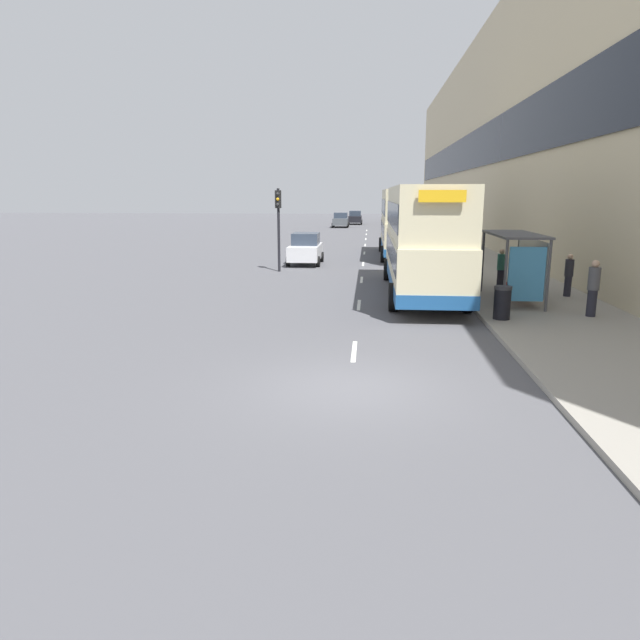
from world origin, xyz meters
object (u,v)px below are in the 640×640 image
at_px(double_decker_bus_ahead, 403,222).
at_px(pedestrian_4, 593,288).
at_px(car_1, 355,218).
at_px(car_2, 306,249).
at_px(traffic_light_far_kerb, 278,216).
at_px(car_0, 341,220).
at_px(pedestrian_1, 569,275).
at_px(pedestrian_3, 501,268).
at_px(double_decker_bus_near, 423,238).
at_px(litter_bin, 502,303).
at_px(bus_shelter, 521,255).
at_px(pedestrian_at_shelter, 476,265).
at_px(pedestrian_2, 524,268).

bearing_deg(double_decker_bus_ahead, pedestrian_4, -74.94).
distance_m(double_decker_bus_ahead, car_1, 41.60).
height_order(car_1, car_2, car_1).
xyz_separation_m(car_2, traffic_light_far_kerb, (-1.03, -3.41, 2.03)).
xyz_separation_m(car_0, pedestrian_1, (11.29, -49.00, 0.10)).
relative_size(car_1, pedestrian_3, 2.43).
bearing_deg(double_decker_bus_ahead, double_decker_bus_near, -89.89).
distance_m(litter_bin, traffic_light_far_kerb, 14.89).
distance_m(double_decker_bus_near, double_decker_bus_ahead, 14.33).
bearing_deg(bus_shelter, car_1, 97.33).
height_order(pedestrian_at_shelter, litter_bin, pedestrian_at_shelter).
bearing_deg(car_1, pedestrian_4, 98.69).
xyz_separation_m(bus_shelter, double_decker_bus_near, (-3.30, 2.21, 0.41)).
bearing_deg(pedestrian_at_shelter, car_0, 100.18).
bearing_deg(pedestrian_1, pedestrian_at_shelter, 137.06).
distance_m(bus_shelter, litter_bin, 3.45).
bearing_deg(car_2, litter_bin, 117.68).
height_order(pedestrian_3, litter_bin, pedestrian_3).
bearing_deg(pedestrian_1, car_0, 102.98).
relative_size(car_1, pedestrian_at_shelter, 2.37).
distance_m(double_decker_bus_near, car_2, 11.57).
bearing_deg(double_decker_bus_near, car_2, 120.58).
bearing_deg(pedestrian_at_shelter, pedestrian_1, -42.94).
height_order(double_decker_bus_ahead, traffic_light_far_kerb, traffic_light_far_kerb).
xyz_separation_m(double_decker_bus_ahead, car_1, (-4.13, 41.38, -1.39)).
distance_m(pedestrian_1, litter_bin, 5.64).
xyz_separation_m(double_decker_bus_near, litter_bin, (2.08, -5.21, -1.62)).
bearing_deg(car_1, double_decker_bus_near, 94.27).
bearing_deg(pedestrian_1, double_decker_bus_near, 172.17).
distance_m(double_decker_bus_near, pedestrian_at_shelter, 3.49).
bearing_deg(car_1, pedestrian_at_shelter, 97.11).
bearing_deg(pedestrian_3, traffic_light_far_kerb, 151.65).
relative_size(bus_shelter, pedestrian_at_shelter, 2.49).
xyz_separation_m(pedestrian_1, pedestrian_3, (-2.18, 1.72, 0.00)).
height_order(double_decker_bus_ahead, pedestrian_at_shelter, double_decker_bus_ahead).
xyz_separation_m(car_0, pedestrian_4, (10.80, -52.77, 0.19)).
height_order(pedestrian_4, traffic_light_far_kerb, traffic_light_far_kerb).
distance_m(car_1, pedestrian_1, 57.29).
height_order(bus_shelter, traffic_light_far_kerb, traffic_light_far_kerb).
relative_size(pedestrian_at_shelter, pedestrian_2, 0.99).
height_order(bus_shelter, pedestrian_at_shelter, bus_shelter).
height_order(pedestrian_1, litter_bin, pedestrian_1).
distance_m(double_decker_bus_ahead, car_0, 34.42).
distance_m(car_0, litter_bin, 54.02).
relative_size(pedestrian_1, pedestrian_3, 1.00).
distance_m(pedestrian_2, litter_bin, 6.52).
bearing_deg(bus_shelter, double_decker_bus_ahead, 101.37).
bearing_deg(car_0, pedestrian_4, 101.57).
relative_size(double_decker_bus_ahead, pedestrian_at_shelter, 6.06).
bearing_deg(double_decker_bus_ahead, traffic_light_far_kerb, -131.11).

